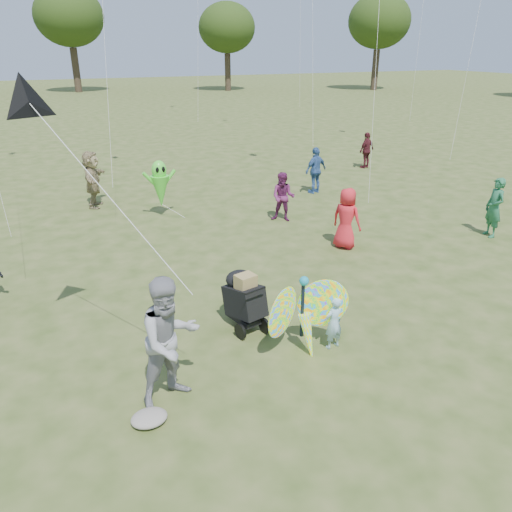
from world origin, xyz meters
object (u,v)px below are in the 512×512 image
(crowd_f, at_px, (494,208))
(crowd_d, at_px, (92,179))
(adult_man, at_px, (170,341))
(jogging_stroller, at_px, (244,297))
(butterfly_kite, at_px, (305,317))
(alien_kite, at_px, (160,186))
(crowd_e, at_px, (283,197))
(child_girl, at_px, (334,323))
(crowd_a, at_px, (346,218))
(crowd_c, at_px, (316,170))
(crowd_h, at_px, (367,150))

(crowd_f, bearing_deg, crowd_d, -113.83)
(adult_man, bearing_deg, jogging_stroller, 23.48)
(butterfly_kite, height_order, alien_kite, alien_kite)
(adult_man, bearing_deg, alien_kite, 60.38)
(crowd_f, relative_size, alien_kite, 0.94)
(crowd_e, relative_size, alien_kite, 0.84)
(jogging_stroller, bearing_deg, child_girl, -62.95)
(crowd_a, distance_m, crowd_c, 5.23)
(child_girl, xyz_separation_m, jogging_stroller, (-1.13, 1.30, 0.13))
(crowd_e, bearing_deg, alien_kite, -170.51)
(jogging_stroller, height_order, butterfly_kite, butterfly_kite)
(jogging_stroller, bearing_deg, alien_kite, 74.25)
(crowd_f, bearing_deg, crowd_h, -178.79)
(crowd_h, distance_m, alien_kite, 10.07)
(jogging_stroller, bearing_deg, butterfly_kite, -77.59)
(adult_man, xyz_separation_m, alien_kite, (1.98, 8.47, -0.01))
(crowd_f, bearing_deg, crowd_c, -145.91)
(crowd_e, bearing_deg, crowd_d, -177.86)
(child_girl, height_order, crowd_h, crowd_h)
(crowd_d, height_order, crowd_f, crowd_d)
(crowd_h, bearing_deg, crowd_a, 32.70)
(crowd_h, bearing_deg, crowd_d, -13.32)
(crowd_d, xyz_separation_m, jogging_stroller, (1.50, -8.91, -0.30))
(adult_man, relative_size, jogging_stroller, 1.77)
(crowd_d, bearing_deg, crowd_c, -83.43)
(adult_man, relative_size, alien_kite, 1.13)
(adult_man, height_order, crowd_c, adult_man)
(crowd_a, distance_m, butterfly_kite, 5.04)
(crowd_f, height_order, jogging_stroller, crowd_f)
(crowd_e, distance_m, butterfly_kite, 6.96)
(adult_man, xyz_separation_m, crowd_h, (11.61, 11.42, -0.23))
(child_girl, distance_m, butterfly_kite, 0.57)
(crowd_f, bearing_deg, adult_man, -59.01)
(crowd_e, bearing_deg, jogging_stroller, -84.24)
(crowd_a, height_order, butterfly_kite, crowd_a)
(crowd_c, bearing_deg, crowd_h, -163.41)
(alien_kite, bearing_deg, child_girl, -83.81)
(child_girl, height_order, crowd_c, crowd_c)
(crowd_a, relative_size, crowd_c, 0.98)
(crowd_e, bearing_deg, adult_man, -88.64)
(child_girl, height_order, jogging_stroller, jogging_stroller)
(crowd_e, height_order, butterfly_kite, crowd_e)
(crowd_a, relative_size, crowd_d, 0.87)
(jogging_stroller, xyz_separation_m, alien_kite, (0.23, 7.00, 0.36))
(adult_man, distance_m, jogging_stroller, 2.32)
(adult_man, relative_size, crowd_e, 1.34)
(crowd_c, distance_m, crowd_h, 4.71)
(crowd_a, xyz_separation_m, crowd_c, (1.95, 4.85, 0.02))
(crowd_c, distance_m, butterfly_kite, 10.12)
(adult_man, relative_size, crowd_d, 1.08)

